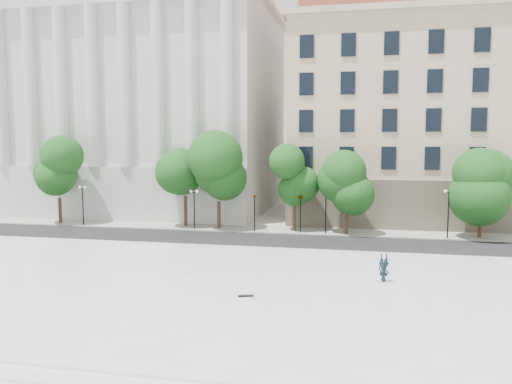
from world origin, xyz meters
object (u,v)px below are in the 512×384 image
traffic_light_east (301,195)px  traffic_light_west (255,195)px  person_lying (384,278)px  skateboard (246,296)px

traffic_light_east → traffic_light_west: bearing=180.0°
person_lying → skateboard: person_lying is taller
skateboard → traffic_light_east: bearing=71.2°
traffic_light_east → person_lying: (6.75, -16.49, -3.06)m
traffic_light_west → traffic_light_east: bearing=0.0°
traffic_light_west → skateboard: bearing=-79.7°
person_lying → skateboard: size_ratio=2.03×
traffic_light_east → skateboard: 21.16m
person_lying → skateboard: 8.56m
traffic_light_west → skateboard: size_ratio=5.04×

